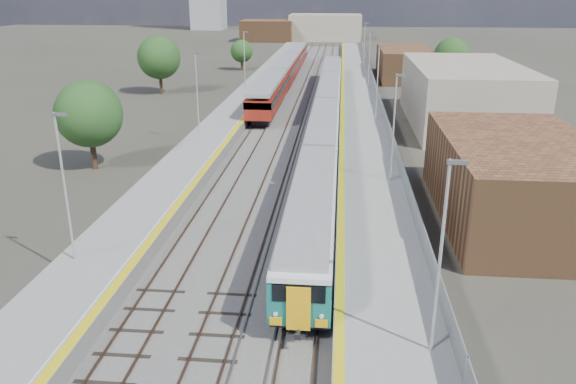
# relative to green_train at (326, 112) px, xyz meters

# --- Properties ---
(ground) EXTENTS (320.00, 320.00, 0.00)m
(ground) POSITION_rel_green_train_xyz_m (-1.50, 9.95, -2.06)
(ground) COLOR #47443A
(ground) RESTS_ON ground
(ballast_bed) EXTENTS (10.50, 155.00, 0.06)m
(ballast_bed) POSITION_rel_green_train_xyz_m (-3.75, 12.45, -2.03)
(ballast_bed) COLOR #565451
(ballast_bed) RESTS_ON ground
(tracks) EXTENTS (8.96, 160.00, 0.17)m
(tracks) POSITION_rel_green_train_xyz_m (-3.15, 14.12, -1.95)
(tracks) COLOR #4C3323
(tracks) RESTS_ON ground
(platform_right) EXTENTS (4.70, 155.00, 8.52)m
(platform_right) POSITION_rel_green_train_xyz_m (3.78, 12.44, -1.52)
(platform_right) COLOR slate
(platform_right) RESTS_ON ground
(platform_left) EXTENTS (4.30, 155.00, 8.52)m
(platform_left) POSITION_rel_green_train_xyz_m (-10.55, 12.44, -1.54)
(platform_left) COLOR slate
(platform_left) RESTS_ON ground
(buildings) EXTENTS (72.00, 185.50, 40.00)m
(buildings) POSITION_rel_green_train_xyz_m (-19.62, 98.55, 8.65)
(buildings) COLOR brown
(buildings) RESTS_ON ground
(green_train) EXTENTS (2.66, 74.05, 2.92)m
(green_train) POSITION_rel_green_train_xyz_m (0.00, 0.00, 0.00)
(green_train) COLOR black
(green_train) RESTS_ON ground
(red_train) EXTENTS (2.91, 59.00, 3.67)m
(red_train) POSITION_rel_green_train_xyz_m (-7.00, 29.05, 0.11)
(red_train) COLOR black
(red_train) RESTS_ON ground
(tree_a) EXTENTS (5.29, 5.29, 7.17)m
(tree_a) POSITION_rel_green_train_xyz_m (-18.40, -14.30, 2.46)
(tree_a) COLOR #382619
(tree_a) RESTS_ON ground
(tree_b) EXTENTS (5.84, 5.84, 7.91)m
(tree_b) POSITION_rel_green_train_xyz_m (-23.54, 19.94, 2.92)
(tree_b) COLOR #382619
(tree_b) RESTS_ON ground
(tree_c) EXTENTS (3.93, 3.93, 5.33)m
(tree_c) POSITION_rel_green_train_xyz_m (-16.45, 44.82, 1.29)
(tree_c) COLOR #382619
(tree_c) RESTS_ON ground
(tree_d) EXTENTS (5.17, 5.17, 7.01)m
(tree_d) POSITION_rel_green_train_xyz_m (17.84, 32.09, 2.35)
(tree_d) COLOR #382619
(tree_d) RESTS_ON ground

